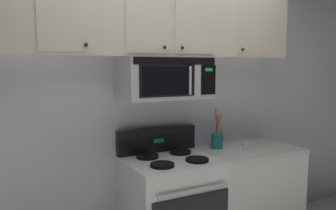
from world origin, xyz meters
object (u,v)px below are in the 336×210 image
Objects in this scene: stove_range at (172,209)px; utensil_crock_teal at (217,139)px; salt_shaker at (245,145)px; over_range_microwave at (165,78)px.

stove_range is 0.78m from utensil_crock_teal.
stove_range is at bearing 176.02° from salt_shaker.
stove_range is 11.22× the size of salt_shaker.
stove_range is 2.97× the size of utensil_crock_teal.
salt_shaker is at bearing -46.49° from utensil_crock_teal.
salt_shaker is (0.74, -0.17, -0.63)m from over_range_microwave.
over_range_microwave is 0.98m from salt_shaker.
over_range_microwave reaches higher than salt_shaker.
utensil_crock_teal is at bearing 133.51° from salt_shaker.
utensil_crock_teal is (0.56, 0.02, -0.58)m from over_range_microwave.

